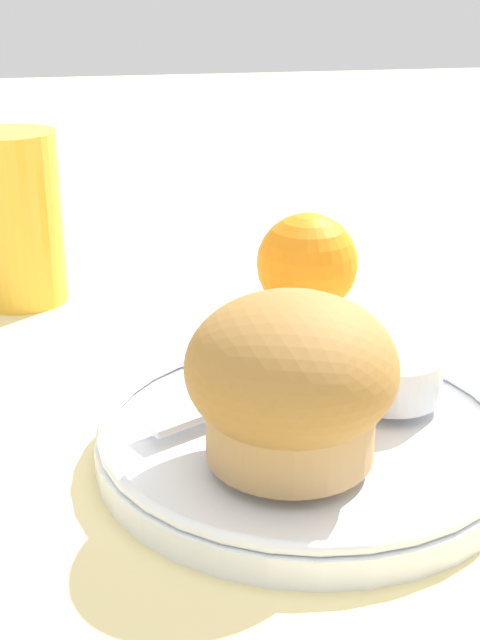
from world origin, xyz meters
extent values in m
plane|color=beige|center=(0.00, 0.00, 0.00)|extent=(3.00, 3.00, 0.00)
cylinder|color=white|center=(-0.02, -0.02, 0.01)|extent=(0.20, 0.20, 0.01)
torus|color=white|center=(-0.02, -0.02, 0.02)|extent=(0.20, 0.20, 0.01)
cylinder|color=tan|center=(-0.03, -0.05, 0.04)|extent=(0.07, 0.07, 0.03)
ellipsoid|color=olive|center=(-0.03, -0.05, 0.06)|extent=(0.09, 0.09, 0.06)
cylinder|color=silver|center=(0.03, 0.00, 0.03)|extent=(0.05, 0.05, 0.02)
cylinder|color=beige|center=(0.03, 0.00, 0.04)|extent=(0.05, 0.05, 0.00)
sphere|color=maroon|center=(-0.04, 0.03, 0.03)|extent=(0.02, 0.02, 0.02)
sphere|color=maroon|center=(-0.03, 0.03, 0.03)|extent=(0.02, 0.02, 0.02)
cube|color=silver|center=(-0.01, 0.02, 0.02)|extent=(0.17, 0.10, 0.00)
sphere|color=orange|center=(0.03, 0.17, 0.03)|extent=(0.07, 0.07, 0.07)
cylinder|color=gold|center=(-0.16, 0.23, 0.06)|extent=(0.06, 0.06, 0.12)
camera|label=1|loc=(-0.12, -0.38, 0.23)|focal=50.00mm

